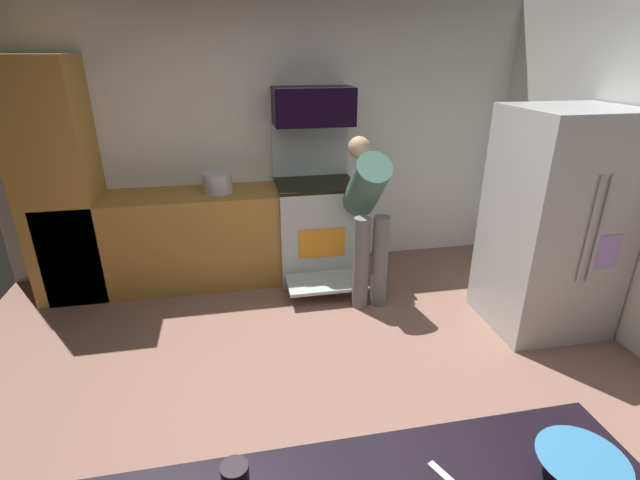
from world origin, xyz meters
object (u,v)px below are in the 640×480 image
object	(u,v)px
person_cook	(367,209)
mug_coffee	(235,478)
mixing_bowl_large	(580,469)
refrigerator	(555,223)
oven_range	(316,225)
microwave	(313,106)
stock_pot	(217,183)

from	to	relation	value
person_cook	mug_coffee	bearing A→B (deg)	-114.46
mixing_bowl_large	mug_coffee	size ratio (longest dim) A/B	2.73
refrigerator	mug_coffee	world-z (taller)	refrigerator
oven_range	mixing_bowl_large	bearing A→B (deg)	-86.53
mixing_bowl_large	mug_coffee	distance (m)	1.05
microwave	stock_pot	bearing A→B (deg)	-175.04
microwave	mug_coffee	bearing A→B (deg)	-104.24
mixing_bowl_large	mug_coffee	world-z (taller)	mug_coffee
refrigerator	stock_pot	xyz separation A→B (m)	(-2.59, 1.29, 0.11)
microwave	mixing_bowl_large	world-z (taller)	microwave
stock_pot	microwave	bearing A→B (deg)	4.96
oven_range	mixing_bowl_large	xyz separation A→B (m)	(0.20, -3.36, 0.44)
oven_range	stock_pot	xyz separation A→B (m)	(-0.92, 0.02, 0.49)
oven_range	stock_pot	world-z (taller)	oven_range
mug_coffee	mixing_bowl_large	bearing A→B (deg)	-9.02
refrigerator	microwave	bearing A→B (deg)	140.47
microwave	mug_coffee	size ratio (longest dim) A/B	7.46
mixing_bowl_large	oven_range	bearing A→B (deg)	93.47
mixing_bowl_large	mug_coffee	bearing A→B (deg)	170.98
oven_range	person_cook	world-z (taller)	oven_range
stock_pot	mixing_bowl_large	bearing A→B (deg)	-71.57
microwave	refrigerator	bearing A→B (deg)	-39.53
microwave	refrigerator	size ratio (longest dim) A/B	0.42
person_cook	mixing_bowl_large	world-z (taller)	person_cook
oven_range	person_cook	size ratio (longest dim) A/B	1.03
oven_range	mug_coffee	bearing A→B (deg)	-104.66
oven_range	stock_pot	distance (m)	1.04
oven_range	stock_pot	size ratio (longest dim) A/B	5.41
oven_range	mixing_bowl_large	size ratio (longest dim) A/B	5.46
person_cook	mug_coffee	xyz separation A→B (m)	(-1.18, -2.59, 0.09)
oven_range	refrigerator	xyz separation A→B (m)	(1.66, -1.28, 0.37)
mug_coffee	stock_pot	distance (m)	3.21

